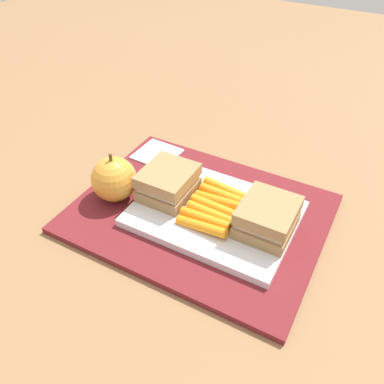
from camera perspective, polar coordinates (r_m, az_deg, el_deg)
ground_plane at (r=0.60m, az=1.05°, el=-3.44°), size 2.40×2.40×0.00m
lunchbag_mat at (r=0.60m, az=1.05°, el=-3.09°), size 0.36×0.28×0.01m
food_tray at (r=0.58m, az=3.24°, el=-3.11°), size 0.23×0.17×0.01m
sandwich_half_left at (r=0.54m, az=10.75°, el=-3.61°), size 0.07×0.08×0.04m
sandwich_half_right at (r=0.59m, az=-3.44°, el=1.36°), size 0.07×0.08×0.04m
carrot_sticks_bundle at (r=0.57m, az=3.29°, el=-2.15°), size 0.08×0.10×0.02m
apple at (r=0.61m, az=-11.11°, el=1.82°), size 0.07×0.07×0.08m
paper_napkin at (r=0.71m, az=-5.03°, el=5.46°), size 0.07×0.07×0.00m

